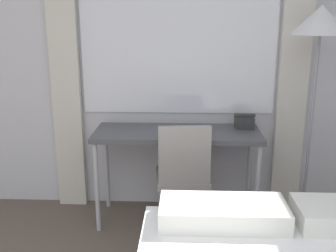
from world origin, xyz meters
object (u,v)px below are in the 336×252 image
Objects in this scene: desk at (177,139)px; standing_lamp at (319,39)px; telephone at (244,121)px; book at (186,129)px; desk_chair at (183,172)px.

standing_lamp is (1.02, -0.08, 0.79)m from desk.
desk is at bearing -167.40° from telephone.
telephone is at bearing 157.03° from standing_lamp.
standing_lamp is at bearing -5.06° from book.
desk_chair is at bearing -76.65° from desk.
telephone is 0.52× the size of book.
desk_chair is 2.77× the size of book.
desk_chair is at bearing -146.66° from telephone.
desk_chair is at bearing -96.24° from book.
desk is 0.11m from book.
telephone reaches higher than desk.
telephone is (0.50, 0.33, 0.32)m from desk_chair.
book is at bearing -166.14° from telephone.
desk_chair is 0.67m from telephone.
book is at bearing 4.01° from desk.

